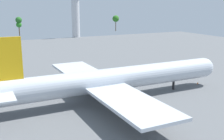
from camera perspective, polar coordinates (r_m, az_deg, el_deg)
The scene contains 5 objects.
ground_plane at distance 75.88m, azimuth 0.00°, elevation -5.98°, with size 276.87×276.87×0.00m, color slate.
cargo_airplane at distance 74.04m, azimuth -0.33°, elevation -2.03°, with size 69.22×56.21×18.05m.
safety_cone_nose at distance 94.12m, azimuth 16.90°, elevation -2.52°, with size 0.43×0.43×0.61m, color orange.
control_tower at distance 215.32m, azimuth -7.41°, elevation 12.33°, with size 11.19×11.19×35.70m.
tree_line_backdrop at distance 232.67m, azimuth -21.68°, elevation 8.78°, with size 149.17×7.54×14.69m.
Camera 1 is at (-31.89, -64.09, 25.14)m, focal length 45.32 mm.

